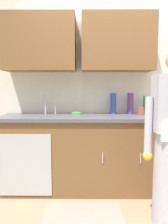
{
  "coord_description": "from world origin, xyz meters",
  "views": [
    {
      "loc": [
        -0.46,
        -1.94,
        1.26
      ],
      "look_at": [
        -0.48,
        0.55,
        1.0
      ],
      "focal_mm": 34.05,
      "sensor_mm": 36.0,
      "label": 1
    }
  ],
  "objects_px": {
    "cup_by_sink": "(141,111)",
    "sink": "(47,117)",
    "bottle_water_tall": "(130,103)",
    "bottle_cleaner_spray": "(145,105)",
    "sponge": "(76,113)",
    "bottle_water_short": "(113,103)"
  },
  "relations": [
    {
      "from": "sink",
      "to": "sponge",
      "type": "relative_size",
      "value": 4.55
    },
    {
      "from": "cup_by_sink",
      "to": "sink",
      "type": "bearing_deg",
      "value": -178.48
    },
    {
      "from": "bottle_cleaner_spray",
      "to": "sink",
      "type": "bearing_deg",
      "value": -171.69
    },
    {
      "from": "sink",
      "to": "bottle_water_tall",
      "type": "relative_size",
      "value": 1.81
    },
    {
      "from": "cup_by_sink",
      "to": "sponge",
      "type": "relative_size",
      "value": 0.9
    },
    {
      "from": "bottle_cleaner_spray",
      "to": "bottle_water_tall",
      "type": "height_order",
      "value": "bottle_water_tall"
    },
    {
      "from": "bottle_water_short",
      "to": "cup_by_sink",
      "type": "distance_m",
      "value": 0.38
    },
    {
      "from": "bottle_water_short",
      "to": "bottle_cleaner_spray",
      "type": "bearing_deg",
      "value": -2.12
    },
    {
      "from": "sink",
      "to": "bottle_water_tall",
      "type": "height_order",
      "value": "sink"
    },
    {
      "from": "bottle_cleaner_spray",
      "to": "cup_by_sink",
      "type": "bearing_deg",
      "value": -121.92
    },
    {
      "from": "bottle_cleaner_spray",
      "to": "bottle_water_short",
      "type": "bearing_deg",
      "value": 177.88
    },
    {
      "from": "bottle_water_tall",
      "to": "sink",
      "type": "bearing_deg",
      "value": -169.56
    },
    {
      "from": "bottle_water_tall",
      "to": "bottle_water_short",
      "type": "bearing_deg",
      "value": 179.33
    },
    {
      "from": "sink",
      "to": "sponge",
      "type": "height_order",
      "value": "sink"
    },
    {
      "from": "cup_by_sink",
      "to": "bottle_water_short",
      "type": "bearing_deg",
      "value": 152.37
    },
    {
      "from": "bottle_cleaner_spray",
      "to": "sponge",
      "type": "bearing_deg",
      "value": -174.04
    },
    {
      "from": "bottle_water_short",
      "to": "sink",
      "type": "bearing_deg",
      "value": -166.69
    },
    {
      "from": "sink",
      "to": "bottle_water_tall",
      "type": "xyz_separation_m",
      "value": [
        1.09,
        0.2,
        0.15
      ]
    },
    {
      "from": "sponge",
      "to": "bottle_water_short",
      "type": "bearing_deg",
      "value": 12.79
    },
    {
      "from": "sink",
      "to": "bottle_water_tall",
      "type": "distance_m",
      "value": 1.12
    },
    {
      "from": "bottle_water_tall",
      "to": "sponge",
      "type": "xyz_separation_m",
      "value": [
        -0.72,
        -0.11,
        -0.12
      ]
    },
    {
      "from": "bottle_water_short",
      "to": "sponge",
      "type": "distance_m",
      "value": 0.52
    }
  ]
}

